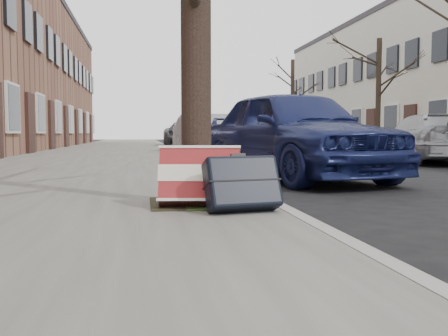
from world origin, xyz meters
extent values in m
cube|color=gray|center=(-3.70, 15.00, 0.06)|extent=(5.00, 70.00, 0.12)
cube|color=slate|center=(7.80, 15.00, 0.06)|extent=(4.00, 70.00, 0.12)
cube|color=black|center=(-2.00, 1.20, 0.13)|extent=(0.85, 0.85, 0.02)
cube|color=maroon|center=(-1.99, 0.96, 0.39)|extent=(0.75, 0.49, 0.54)
cube|color=black|center=(-1.67, 0.65, 0.36)|extent=(0.68, 0.47, 0.49)
imported|color=#161D4F|center=(0.05, 4.79, 0.78)|extent=(2.78, 4.86, 1.56)
imported|color=#96999D|center=(-0.23, 13.87, 0.73)|extent=(2.23, 4.62, 1.46)
imported|color=#39393E|center=(-0.12, 24.20, 0.71)|extent=(2.49, 5.15, 1.41)
imported|color=#97989D|center=(4.89, 8.68, 0.63)|extent=(2.62, 4.60, 1.25)
imported|color=maroon|center=(4.55, 18.10, 0.65)|extent=(2.55, 4.12, 1.31)
cylinder|color=black|center=(7.20, 16.08, 2.40)|extent=(0.21, 0.21, 4.56)
cylinder|color=black|center=(7.20, 28.07, 2.83)|extent=(0.24, 0.24, 5.42)
camera|label=1|loc=(-2.50, -3.41, 0.78)|focal=40.00mm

